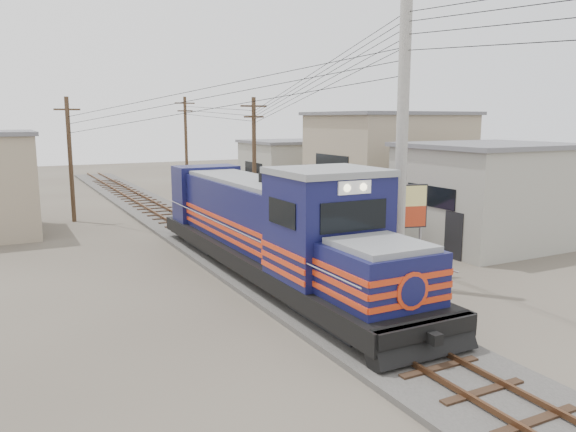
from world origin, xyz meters
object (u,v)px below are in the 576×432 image
billboard (399,209)px  locomotive (271,230)px  vendor (392,228)px  market_umbrella (387,211)px

billboard → locomotive: bearing=170.4°
locomotive → vendor: 7.74m
locomotive → vendor: bearing=18.0°
market_umbrella → vendor: 1.97m
locomotive → vendor: size_ratio=10.42×
market_umbrella → vendor: bearing=44.1°
locomotive → market_umbrella: (6.11, 1.22, 0.07)m
billboard → vendor: bearing=68.6°
locomotive → billboard: bearing=-23.7°
billboard → vendor: size_ratio=2.10×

